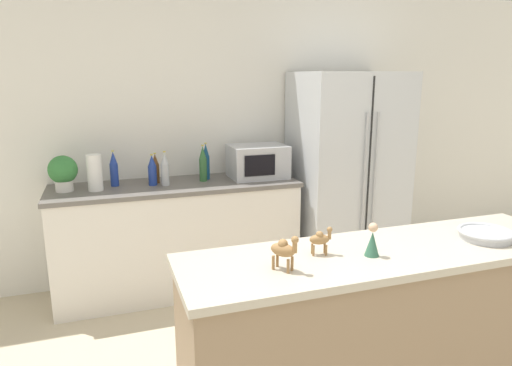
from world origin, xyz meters
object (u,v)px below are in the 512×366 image
microwave (258,161)px  back_bottle_1 (114,169)px  refrigerator (346,175)px  back_bottle_5 (165,169)px  back_bottle_4 (155,169)px  wise_man_figurine_crimson (372,242)px  fruit_bowl (485,234)px  camel_figurine (320,239)px  paper_towel_roll (95,173)px  back_bottle_2 (152,171)px  back_bottle_0 (206,162)px  back_bottle_3 (203,164)px  camel_figurine_second (284,249)px  potted_plant (63,172)px

microwave → back_bottle_1: (-1.19, 0.06, -0.00)m
refrigerator → back_bottle_5: 1.62m
back_bottle_4 → wise_man_figurine_crimson: size_ratio=1.66×
fruit_bowl → wise_man_figurine_crimson: size_ratio=1.69×
microwave → camel_figurine: 2.00m
paper_towel_roll → back_bottle_2: 0.44m
wise_man_figurine_crimson → fruit_bowl: bearing=0.5°
back_bottle_0 → back_bottle_5: size_ratio=1.12×
back_bottle_5 → camel_figurine: back_bottle_5 is taller
refrigerator → back_bottle_4: (-1.68, 0.16, 0.13)m
back_bottle_1 → fruit_bowl: (1.65, -2.10, -0.02)m
back_bottle_3 → wise_man_figurine_crimson: 2.08m
back_bottle_2 → back_bottle_3: back_bottle_3 is taller
back_bottle_1 → camel_figurine_second: size_ratio=1.84×
refrigerator → wise_man_figurine_crimson: refrigerator is taller
back_bottle_3 → camel_figurine: (0.10, -1.97, 0.02)m
back_bottle_4 → camel_figurine: bearing=-76.7°
fruit_bowl → wise_man_figurine_crimson: bearing=-179.5°
back_bottle_4 → back_bottle_5: back_bottle_5 is taller
refrigerator → back_bottle_0: 1.28m
fruit_bowl → back_bottle_2: bearing=123.7°
back_bottle_3 → back_bottle_4: back_bottle_3 is taller
camel_figurine → refrigerator: bearing=57.3°
back_bottle_0 → back_bottle_3: back_bottle_0 is taller
back_bottle_3 → wise_man_figurine_crimson: back_bottle_3 is taller
refrigerator → wise_man_figurine_crimson: 2.19m
fruit_bowl → camel_figurine: bearing=174.6°
back_bottle_1 → back_bottle_4: 0.33m
back_bottle_5 → fruit_bowl: bearing=-57.7°
potted_plant → camel_figurine: potted_plant is taller
potted_plant → refrigerator: bearing=-2.5°
paper_towel_roll → back_bottle_0: 0.90m
back_bottle_0 → back_bottle_1: back_bottle_0 is taller
back_bottle_0 → camel_figurine: back_bottle_0 is taller
microwave → camel_figurine: size_ratio=3.77×
microwave → back_bottle_3: bearing=179.4°
back_bottle_3 → back_bottle_5: size_ratio=1.09×
microwave → fruit_bowl: (0.46, -2.05, -0.02)m
paper_towel_roll → back_bottle_0: size_ratio=0.89×
potted_plant → back_bottle_0: (1.12, 0.07, -0.00)m
paper_towel_roll → back_bottle_5: paper_towel_roll is taller
back_bottle_1 → back_bottle_2: bearing=-13.8°
microwave → back_bottle_5: size_ratio=1.73×
paper_towel_roll → wise_man_figurine_crimson: (1.16, -2.00, 0.02)m
back_bottle_4 → back_bottle_5: size_ratio=0.90×
back_bottle_4 → camel_figurine: back_bottle_4 is taller
microwave → back_bottle_3: back_bottle_3 is taller
refrigerator → paper_towel_roll: bearing=178.6°
potted_plant → wise_man_figurine_crimson: bearing=-56.0°
back_bottle_1 → back_bottle_5: size_ratio=1.03×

